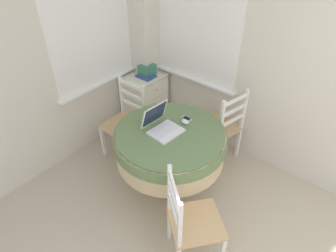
{
  "coord_description": "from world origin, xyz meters",
  "views": [
    {
      "loc": [
        -0.89,
        0.54,
        2.55
      ],
      "look_at": [
        1.0,
        2.09,
        0.69
      ],
      "focal_mm": 32.0,
      "sensor_mm": 36.0,
      "label": 1
    }
  ],
  "objects_px": {
    "laptop": "(162,125)",
    "corner_cabinet": "(145,99)",
    "book_on_cabinet": "(146,76)",
    "round_dining_table": "(170,144)",
    "dining_chair_near_right_window": "(221,127)",
    "dining_chair_near_back_window": "(126,122)",
    "cell_phone": "(187,119)",
    "storage_box": "(147,70)",
    "dining_chair_camera_near": "(190,222)",
    "computer_mouse": "(185,122)"
  },
  "relations": [
    {
      "from": "dining_chair_near_back_window",
      "to": "dining_chair_near_right_window",
      "type": "relative_size",
      "value": 1.0
    },
    {
      "from": "cell_phone",
      "to": "dining_chair_near_right_window",
      "type": "distance_m",
      "value": 0.61
    },
    {
      "from": "storage_box",
      "to": "cell_phone",
      "type": "bearing_deg",
      "value": -117.08
    },
    {
      "from": "dining_chair_near_right_window",
      "to": "corner_cabinet",
      "type": "height_order",
      "value": "dining_chair_near_right_window"
    },
    {
      "from": "dining_chair_near_right_window",
      "to": "dining_chair_near_back_window",
      "type": "bearing_deg",
      "value": 124.59
    },
    {
      "from": "corner_cabinet",
      "to": "storage_box",
      "type": "relative_size",
      "value": 3.85
    },
    {
      "from": "laptop",
      "to": "dining_chair_camera_near",
      "type": "relative_size",
      "value": 0.36
    },
    {
      "from": "dining_chair_near_right_window",
      "to": "dining_chair_camera_near",
      "type": "bearing_deg",
      "value": -159.38
    },
    {
      "from": "storage_box",
      "to": "dining_chair_camera_near",
      "type": "bearing_deg",
      "value": -128.1
    },
    {
      "from": "round_dining_table",
      "to": "dining_chair_near_right_window",
      "type": "height_order",
      "value": "dining_chair_near_right_window"
    },
    {
      "from": "computer_mouse",
      "to": "book_on_cabinet",
      "type": "xyz_separation_m",
      "value": [
        0.54,
        1.03,
        -0.06
      ]
    },
    {
      "from": "computer_mouse",
      "to": "storage_box",
      "type": "relative_size",
      "value": 0.47
    },
    {
      "from": "cell_phone",
      "to": "dining_chair_near_back_window",
      "type": "height_order",
      "value": "dining_chair_near_back_window"
    },
    {
      "from": "cell_phone",
      "to": "dining_chair_near_back_window",
      "type": "distance_m",
      "value": 0.85
    },
    {
      "from": "computer_mouse",
      "to": "corner_cabinet",
      "type": "height_order",
      "value": "computer_mouse"
    },
    {
      "from": "laptop",
      "to": "book_on_cabinet",
      "type": "distance_m",
      "value": 1.19
    },
    {
      "from": "dining_chair_near_back_window",
      "to": "dining_chair_camera_near",
      "type": "bearing_deg",
      "value": -114.11
    },
    {
      "from": "laptop",
      "to": "corner_cabinet",
      "type": "xyz_separation_m",
      "value": [
        0.77,
        0.96,
        -0.46
      ]
    },
    {
      "from": "round_dining_table",
      "to": "dining_chair_near_right_window",
      "type": "bearing_deg",
      "value": -10.23
    },
    {
      "from": "book_on_cabinet",
      "to": "computer_mouse",
      "type": "bearing_deg",
      "value": -117.64
    },
    {
      "from": "dining_chair_near_right_window",
      "to": "book_on_cabinet",
      "type": "height_order",
      "value": "dining_chair_near_right_window"
    },
    {
      "from": "round_dining_table",
      "to": "corner_cabinet",
      "type": "distance_m",
      "value": 1.32
    },
    {
      "from": "round_dining_table",
      "to": "corner_cabinet",
      "type": "height_order",
      "value": "round_dining_table"
    },
    {
      "from": "cell_phone",
      "to": "dining_chair_near_right_window",
      "type": "bearing_deg",
      "value": -16.75
    },
    {
      "from": "computer_mouse",
      "to": "dining_chair_near_back_window",
      "type": "relative_size",
      "value": 0.09
    },
    {
      "from": "computer_mouse",
      "to": "book_on_cabinet",
      "type": "bearing_deg",
      "value": 62.36
    },
    {
      "from": "cell_phone",
      "to": "round_dining_table",
      "type": "bearing_deg",
      "value": -178.04
    },
    {
      "from": "corner_cabinet",
      "to": "storage_box",
      "type": "height_order",
      "value": "storage_box"
    },
    {
      "from": "computer_mouse",
      "to": "cell_phone",
      "type": "relative_size",
      "value": 0.77
    },
    {
      "from": "laptop",
      "to": "cell_phone",
      "type": "height_order",
      "value": "laptop"
    },
    {
      "from": "storage_box",
      "to": "book_on_cabinet",
      "type": "distance_m",
      "value": 0.08
    },
    {
      "from": "book_on_cabinet",
      "to": "round_dining_table",
      "type": "bearing_deg",
      "value": -126.57
    },
    {
      "from": "computer_mouse",
      "to": "cell_phone",
      "type": "height_order",
      "value": "computer_mouse"
    },
    {
      "from": "laptop",
      "to": "storage_box",
      "type": "distance_m",
      "value": 1.24
    },
    {
      "from": "laptop",
      "to": "dining_chair_near_back_window",
      "type": "height_order",
      "value": "laptop"
    },
    {
      "from": "cell_phone",
      "to": "storage_box",
      "type": "height_order",
      "value": "storage_box"
    },
    {
      "from": "storage_box",
      "to": "round_dining_table",
      "type": "bearing_deg",
      "value": -127.8
    },
    {
      "from": "dining_chair_near_right_window",
      "to": "book_on_cabinet",
      "type": "distance_m",
      "value": 1.18
    },
    {
      "from": "dining_chair_near_back_window",
      "to": "corner_cabinet",
      "type": "xyz_separation_m",
      "value": [
        0.62,
        0.27,
        -0.09
      ]
    },
    {
      "from": "dining_chair_near_back_window",
      "to": "storage_box",
      "type": "distance_m",
      "value": 0.79
    },
    {
      "from": "round_dining_table",
      "to": "book_on_cabinet",
      "type": "relative_size",
      "value": 4.98
    },
    {
      "from": "round_dining_table",
      "to": "dining_chair_near_back_window",
      "type": "distance_m",
      "value": 0.81
    },
    {
      "from": "round_dining_table",
      "to": "corner_cabinet",
      "type": "bearing_deg",
      "value": 54.22
    },
    {
      "from": "cell_phone",
      "to": "dining_chair_camera_near",
      "type": "height_order",
      "value": "dining_chair_camera_near"
    },
    {
      "from": "round_dining_table",
      "to": "laptop",
      "type": "bearing_deg",
      "value": 101.06
    },
    {
      "from": "round_dining_table",
      "to": "computer_mouse",
      "type": "bearing_deg",
      "value": -6.73
    },
    {
      "from": "dining_chair_near_right_window",
      "to": "computer_mouse",
      "type": "bearing_deg",
      "value": 168.51
    },
    {
      "from": "corner_cabinet",
      "to": "storage_box",
      "type": "distance_m",
      "value": 0.43
    },
    {
      "from": "cell_phone",
      "to": "storage_box",
      "type": "xyz_separation_m",
      "value": [
        0.52,
        1.02,
        0.02
      ]
    },
    {
      "from": "round_dining_table",
      "to": "dining_chair_near_back_window",
      "type": "bearing_deg",
      "value": 80.2
    }
  ]
}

